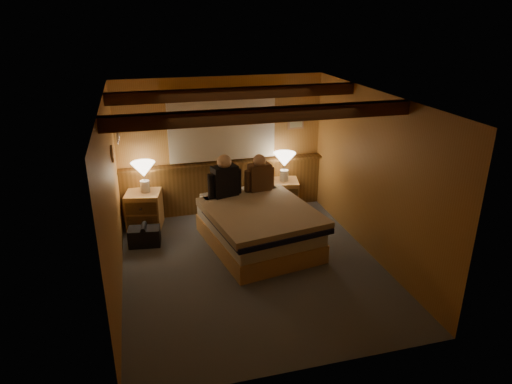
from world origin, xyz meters
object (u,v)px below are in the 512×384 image
object	(u,v)px
person_right	(259,175)
duffel_bag	(144,236)
bed	(258,226)
lamp_left	(144,171)
lamp_right	(284,161)
nightstand_left	(144,210)
person_left	(225,179)
nightstand_right	(283,196)

from	to	relation	value
person_right	duffel_bag	size ratio (longest dim) A/B	1.25
bed	lamp_left	distance (m)	2.10
lamp_left	bed	bearing A→B (deg)	-36.08
bed	lamp_right	xyz separation A→B (m)	(0.79, 1.17, 0.61)
nightstand_left	person_right	bearing A→B (deg)	-1.69
lamp_left	person_left	world-z (taller)	person_left
bed	nightstand_left	world-z (taller)	bed
person_left	duffel_bag	distance (m)	1.53
nightstand_left	nightstand_right	world-z (taller)	nightstand_left
person_left	duffel_bag	world-z (taller)	person_left
lamp_left	lamp_right	xyz separation A→B (m)	(2.41, -0.01, -0.02)
nightstand_left	lamp_right	distance (m)	2.54
lamp_left	person_left	size ratio (longest dim) A/B	0.72
nightstand_right	person_left	size ratio (longest dim) A/B	0.88
nightstand_left	person_right	distance (m)	2.02
bed	person_right	world-z (taller)	person_right
lamp_left	duffel_bag	world-z (taller)	lamp_left
lamp_left	duffel_bag	bearing A→B (deg)	-96.76
bed	person_left	bearing A→B (deg)	112.86
person_left	lamp_right	bearing A→B (deg)	10.67
lamp_left	duffel_bag	size ratio (longest dim) A/B	1.00
nightstand_right	person_left	xyz separation A→B (m)	(-1.16, -0.57, 0.64)
nightstand_left	duffel_bag	size ratio (longest dim) A/B	1.28
duffel_bag	lamp_right	bearing A→B (deg)	22.41
bed	lamp_left	world-z (taller)	lamp_left
lamp_right	person_left	world-z (taller)	person_left
person_left	nightstand_left	bearing A→B (deg)	141.64
lamp_right	lamp_left	bearing A→B (deg)	179.70
lamp_left	nightstand_right	bearing A→B (deg)	-0.25
person_left	person_right	distance (m)	0.61
bed	lamp_right	size ratio (longest dim) A/B	4.14
nightstand_left	person_left	distance (m)	1.52
nightstand_left	person_right	world-z (taller)	person_right
person_left	duffel_bag	size ratio (longest dim) A/B	1.38
nightstand_right	lamp_right	bearing A→B (deg)	5.93
nightstand_left	person_right	size ratio (longest dim) A/B	1.02
duffel_bag	bed	bearing A→B (deg)	-8.76
lamp_right	person_left	xyz separation A→B (m)	(-1.18, -0.56, -0.02)
bed	person_left	world-z (taller)	person_left
nightstand_right	duffel_bag	xyz separation A→B (m)	(-2.47, -0.69, -0.14)
nightstand_right	bed	bearing A→B (deg)	-111.44
lamp_left	person_left	bearing A→B (deg)	-25.12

